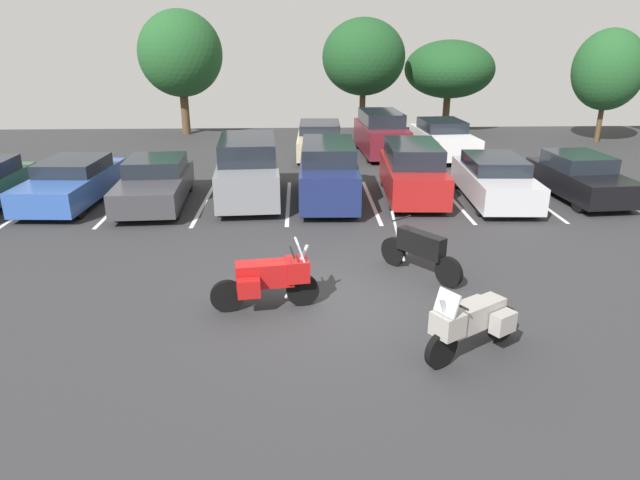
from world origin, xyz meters
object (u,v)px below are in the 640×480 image
at_px(motorcycle_third, 420,250).
at_px(car_navy, 328,173).
at_px(car_red, 413,171).
at_px(car_black, 580,177).
at_px(car_far_champagne, 320,140).
at_px(car_far_maroon, 381,134).
at_px(car_charcoal, 155,183).
at_px(car_silver, 494,180).
at_px(car_grey, 248,170).
at_px(car_far_white, 443,139).
at_px(motorcycle_second, 472,321).
at_px(motorcycle_touring, 269,277).
at_px(car_blue, 72,182).

bearing_deg(motorcycle_third, car_navy, 106.50).
distance_m(car_red, car_black, 5.54).
bearing_deg(car_far_champagne, car_far_maroon, 2.55).
relative_size(car_charcoal, car_silver, 0.98).
height_order(car_grey, car_black, car_grey).
xyz_separation_m(car_black, car_far_white, (-2.93, 6.79, 0.05)).
distance_m(motorcycle_second, car_grey, 10.76).
relative_size(motorcycle_touring, car_silver, 0.46).
distance_m(car_black, car_far_white, 7.39).
relative_size(motorcycle_second, car_navy, 0.41).
bearing_deg(motorcycle_third, car_far_white, 74.31).
bearing_deg(motorcycle_touring, car_grey, 97.61).
bearing_deg(car_navy, motorcycle_second, -78.15).
xyz_separation_m(motorcycle_third, car_far_maroon, (0.90, 13.19, 0.33)).
distance_m(motorcycle_touring, car_black, 12.49).
xyz_separation_m(motorcycle_touring, car_charcoal, (-3.98, 7.40, 0.03)).
distance_m(car_blue, car_navy, 8.27).
bearing_deg(car_silver, motorcycle_third, -121.65).
bearing_deg(car_black, car_silver, -175.21).
xyz_separation_m(car_blue, car_charcoal, (2.73, -0.33, 0.02)).
bearing_deg(car_navy, car_silver, -1.59).
relative_size(car_silver, car_far_white, 0.97).
bearing_deg(car_navy, car_black, 0.66).
distance_m(motorcycle_touring, car_far_champagne, 14.67).
distance_m(car_blue, car_black, 16.59).
height_order(motorcycle_third, car_far_white, car_far_white).
bearing_deg(car_navy, motorcycle_third, -73.50).
xyz_separation_m(motorcycle_second, car_black, (6.35, 9.51, 0.07)).
height_order(car_charcoal, car_far_white, car_far_white).
height_order(motorcycle_touring, car_far_maroon, car_far_maroon).
distance_m(motorcycle_second, car_navy, 9.63).
bearing_deg(car_blue, motorcycle_third, -31.74).
relative_size(motorcycle_third, car_navy, 0.40).
bearing_deg(motorcycle_touring, car_red, 61.02).
bearing_deg(car_far_maroon, motorcycle_second, -92.45).
bearing_deg(car_silver, car_charcoal, 179.94).
xyz_separation_m(car_blue, car_black, (16.59, -0.10, 0.03)).
relative_size(car_grey, car_silver, 1.04).
bearing_deg(car_navy, motorcycle_touring, -101.62).
distance_m(car_far_champagne, car_far_white, 5.44).
relative_size(car_far_champagne, car_far_maroon, 1.09).
xyz_separation_m(motorcycle_second, car_blue, (-10.24, 9.61, 0.03)).
xyz_separation_m(car_red, car_far_maroon, (-0.11, 6.86, 0.05)).
xyz_separation_m(car_grey, car_red, (5.40, -0.00, -0.10)).
relative_size(car_navy, car_silver, 1.00).
bearing_deg(car_grey, car_far_maroon, 52.37).
distance_m(car_red, car_far_white, 7.07).
bearing_deg(car_far_maroon, motorcycle_touring, -106.07).
distance_m(car_charcoal, car_far_white, 13.00).
relative_size(car_red, car_far_white, 0.94).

